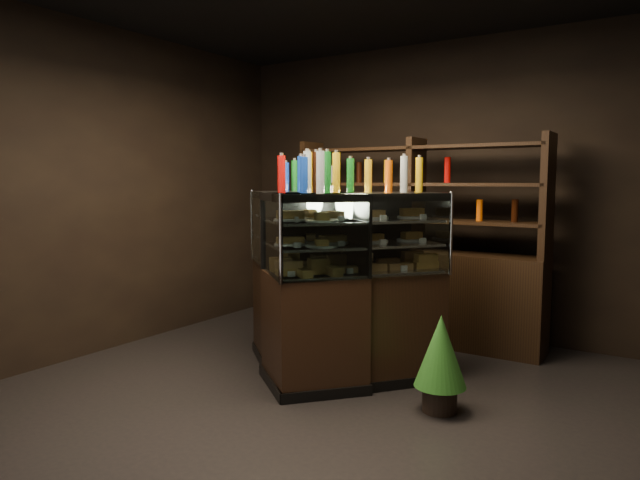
% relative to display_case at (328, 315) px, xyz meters
% --- Properties ---
extents(ground, '(5.00, 5.00, 0.00)m').
position_rel_display_case_xyz_m(ground, '(0.37, -0.67, -0.50)').
color(ground, black).
rests_on(ground, ground).
extents(room_shell, '(5.02, 5.02, 3.01)m').
position_rel_display_case_xyz_m(room_shell, '(0.37, -0.67, 1.44)').
color(room_shell, black).
rests_on(room_shell, ground).
extents(display_case, '(1.88, 1.51, 1.50)m').
position_rel_display_case_xyz_m(display_case, '(0.00, 0.00, 0.00)').
color(display_case, black).
rests_on(display_case, ground).
extents(food_display, '(1.44, 1.07, 0.46)m').
position_rel_display_case_xyz_m(food_display, '(0.00, -0.00, 0.63)').
color(food_display, '#DEA64F').
rests_on(food_display, display_case).
extents(bottles_top, '(1.27, 0.93, 0.30)m').
position_rel_display_case_xyz_m(bottles_top, '(-0.00, 0.00, 1.13)').
color(bottles_top, black).
rests_on(bottles_top, display_case).
extents(potted_conifer, '(0.36, 0.36, 0.77)m').
position_rel_display_case_xyz_m(potted_conifer, '(1.04, -0.22, -0.06)').
color(potted_conifer, black).
rests_on(potted_conifer, ground).
extents(back_shelving, '(2.51, 0.43, 2.00)m').
position_rel_display_case_xyz_m(back_shelving, '(0.15, 1.38, 0.10)').
color(back_shelving, black).
rests_on(back_shelving, ground).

